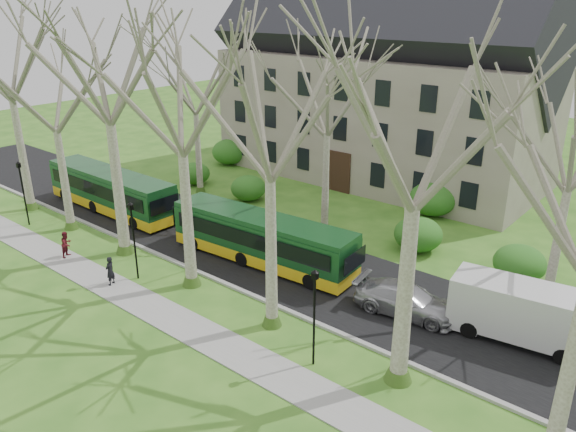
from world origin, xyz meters
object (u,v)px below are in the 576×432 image
Objects in this scene: bus_lead at (111,190)px; pedestrian_b at (67,244)px; van_a at (522,314)px; pedestrian_a at (110,271)px; bus_follow at (262,239)px; sedan at (406,300)px.

bus_lead reaches higher than pedestrian_b.
van_a reaches higher than pedestrian_b.
pedestrian_a reaches higher than pedestrian_b.
pedestrian_a is 4.98m from pedestrian_b.
bus_follow is 2.28× the size of sedan.
pedestrian_a is (-13.47, -7.36, 0.06)m from sedan.
sedan is 15.35m from pedestrian_a.
pedestrian_a is (9.47, -6.53, -0.69)m from bus_lead.
pedestrian_a is at bearing -34.35° from bus_lead.
pedestrian_b is (4.51, -6.14, -0.71)m from bus_lead.
sedan is 5.12m from van_a.
van_a is 20.32m from pedestrian_a.
pedestrian_a is (-18.40, -8.60, -0.52)m from van_a.
bus_lead is 11.53m from pedestrian_a.
pedestrian_b is at bearing 102.41° from sedan.
bus_lead is 22.97m from sedan.
sedan is (9.13, 0.20, -0.71)m from bus_follow.
bus_follow is 1.91× the size of van_a.
bus_lead is 7.67× the size of pedestrian_b.
bus_follow is at bearing 177.72° from van_a.
pedestrian_b is at bearing -168.80° from van_a.
pedestrian_b is at bearing -112.93° from pedestrian_a.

